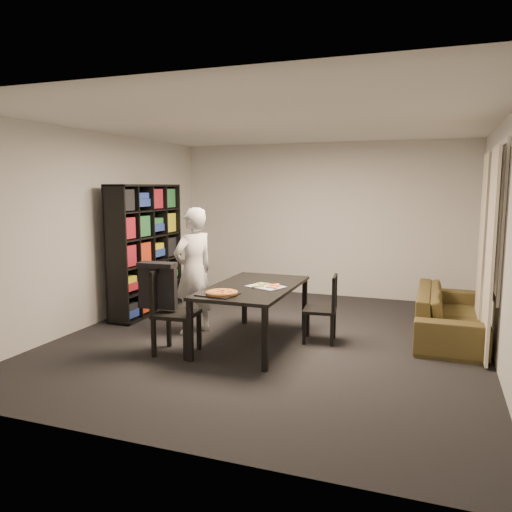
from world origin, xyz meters
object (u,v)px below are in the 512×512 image
(chair_right, at_px, (326,304))
(person, at_px, (194,271))
(bookshelf, at_px, (146,250))
(pepperoni_pizza, at_px, (222,293))
(dining_table, at_px, (253,291))
(sofa, at_px, (450,313))
(baking_tray, at_px, (218,294))
(chair_left, at_px, (169,306))

(chair_right, bearing_deg, person, -89.80)
(bookshelf, distance_m, pepperoni_pizza, 2.36)
(dining_table, relative_size, sofa, 0.84)
(sofa, bearing_deg, pepperoni_pizza, 126.13)
(chair_right, height_order, pepperoni_pizza, chair_right)
(dining_table, distance_m, pepperoni_pizza, 0.61)
(chair_right, xyz_separation_m, baking_tray, (-0.99, -0.97, 0.25))
(chair_left, relative_size, person, 0.59)
(dining_table, xyz_separation_m, sofa, (2.21, 1.14, -0.35))
(pepperoni_pizza, bearing_deg, chair_right, 45.19)
(chair_left, xyz_separation_m, pepperoni_pizza, (0.64, 0.04, 0.19))
(chair_left, xyz_separation_m, person, (-0.09, 0.80, 0.26))
(dining_table, bearing_deg, chair_right, 24.82)
(pepperoni_pizza, bearing_deg, person, 133.77)
(dining_table, xyz_separation_m, chair_left, (-0.78, -0.62, -0.10))
(dining_table, bearing_deg, chair_left, -141.51)
(chair_right, distance_m, person, 1.72)
(dining_table, bearing_deg, baking_tray, -107.56)
(person, relative_size, sofa, 0.80)
(chair_right, relative_size, person, 0.51)
(person, distance_m, pepperoni_pizza, 1.05)
(pepperoni_pizza, relative_size, sofa, 0.17)
(bookshelf, xyz_separation_m, pepperoni_pizza, (1.86, -1.44, -0.22))
(person, bearing_deg, chair_right, 121.58)
(bookshelf, xyz_separation_m, chair_left, (1.22, -1.48, -0.41))
(chair_right, bearing_deg, pepperoni_pizza, -51.27)
(baking_tray, distance_m, sofa, 2.99)
(dining_table, relative_size, pepperoni_pizza, 4.85)
(person, bearing_deg, pepperoni_pizza, 68.70)
(chair_left, xyz_separation_m, baking_tray, (0.59, 0.03, 0.17))
(pepperoni_pizza, xyz_separation_m, sofa, (2.36, 1.72, -0.44))
(baking_tray, bearing_deg, person, 131.63)
(bookshelf, bearing_deg, sofa, 3.78)
(bookshelf, relative_size, chair_left, 1.99)
(dining_table, relative_size, person, 1.05)
(dining_table, bearing_deg, bookshelf, 156.75)
(sofa, bearing_deg, dining_table, 117.22)
(pepperoni_pizza, bearing_deg, baking_tray, -165.78)
(dining_table, relative_size, chair_right, 2.07)
(baking_tray, relative_size, pepperoni_pizza, 1.14)
(chair_left, distance_m, baking_tray, 0.62)
(bookshelf, bearing_deg, chair_left, -50.47)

